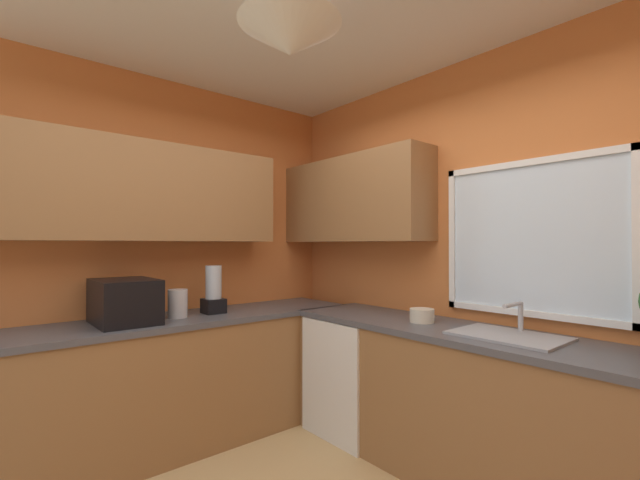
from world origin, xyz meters
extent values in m
cube|color=#D17238|center=(0.00, 1.63, 1.36)|extent=(3.78, 0.06, 2.71)
cube|color=#D17238|center=(-1.86, 0.00, 1.36)|extent=(0.06, 3.32, 2.71)
cube|color=silver|center=(0.30, 1.60, 1.47)|extent=(1.02, 0.02, 0.88)
cube|color=white|center=(0.30, 1.59, 1.92)|extent=(1.10, 0.04, 0.04)
cube|color=white|center=(0.30, 1.59, 1.01)|extent=(1.10, 0.04, 0.04)
cube|color=white|center=(-0.23, 1.59, 1.47)|extent=(0.04, 0.04, 0.96)
cube|color=white|center=(0.83, 1.59, 1.47)|extent=(0.04, 0.04, 0.96)
cube|color=olive|center=(-1.67, -0.20, 1.80)|extent=(0.32, 2.24, 0.70)
cube|color=olive|center=(-1.09, 1.44, 1.80)|extent=(1.47, 0.32, 0.70)
cone|color=silver|center=(0.00, 0.00, 2.29)|extent=(0.44, 0.44, 0.14)
cube|color=olive|center=(-1.52, 0.00, 0.43)|extent=(0.62, 2.90, 0.87)
cube|color=#4C4C51|center=(-1.52, 0.00, 0.89)|extent=(0.65, 2.93, 0.04)
cube|color=olive|center=(0.21, 1.29, 0.43)|extent=(2.84, 0.62, 0.87)
cube|color=#4C4C51|center=(0.21, 1.29, 0.89)|extent=(2.87, 0.65, 0.04)
cube|color=white|center=(-0.86, 1.26, 0.43)|extent=(0.60, 0.60, 0.86)
cube|color=black|center=(-1.52, -0.24, 1.05)|extent=(0.48, 0.36, 0.29)
cylinder|color=#B7B7BC|center=(-1.50, 0.11, 1.01)|extent=(0.14, 0.14, 0.20)
cube|color=#9EA0A5|center=(0.30, 1.29, 0.91)|extent=(0.58, 0.40, 0.02)
cylinder|color=#B7B7BC|center=(0.30, 1.45, 1.00)|extent=(0.03, 0.03, 0.18)
cylinder|color=#B7B7BC|center=(0.30, 1.35, 1.08)|extent=(0.02, 0.20, 0.02)
cylinder|color=beige|center=(-0.28, 1.29, 0.95)|extent=(0.16, 0.16, 0.09)
cube|color=black|center=(-1.52, 0.39, 0.96)|extent=(0.15, 0.15, 0.11)
cylinder|color=#B2BCC6|center=(-1.52, 0.39, 1.14)|extent=(0.12, 0.12, 0.25)
camera|label=1|loc=(1.41, -1.02, 1.43)|focal=23.33mm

